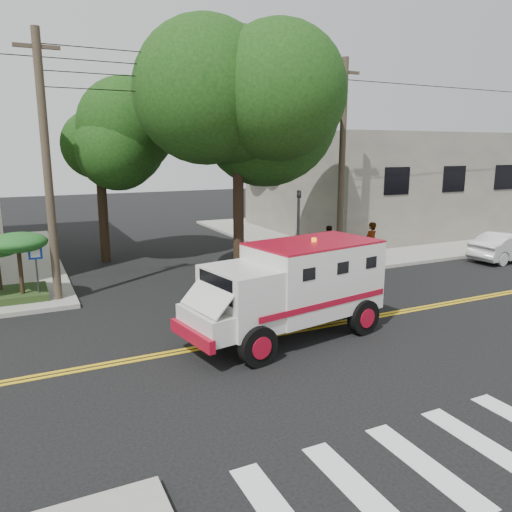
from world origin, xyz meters
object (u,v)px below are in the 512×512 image
armored_truck (293,285)px  pedestrian_a (371,243)px  pedestrian_b (328,242)px  parked_sedan (508,246)px

armored_truck → pedestrian_a: 9.39m
pedestrian_a → pedestrian_b: (-1.01, 1.90, -0.18)m
armored_truck → pedestrian_b: armored_truck is taller
parked_sedan → pedestrian_a: 7.09m
armored_truck → pedestrian_b: (6.36, 7.72, -0.59)m
armored_truck → parked_sedan: armored_truck is taller
parked_sedan → pedestrian_a: bearing=72.4°
armored_truck → parked_sedan: size_ratio=1.47×
pedestrian_a → parked_sedan: bearing=153.3°
armored_truck → pedestrian_b: size_ratio=3.92×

